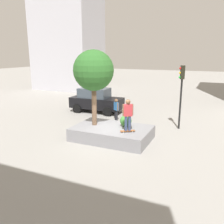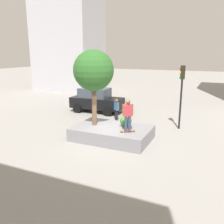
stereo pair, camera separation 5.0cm
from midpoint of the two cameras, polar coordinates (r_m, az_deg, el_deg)
The scene contains 10 objects.
ground_plane at distance 13.80m, azimuth -0.46°, elevation -6.79°, with size 120.00×120.00×0.00m, color gray.
planter_ledge at distance 13.86m, azimuth 0.10°, elevation -5.08°, with size 4.38×2.82×0.73m, color gray.
plaza_tree at distance 13.67m, azimuth -4.32°, elevation 9.77°, with size 2.32×2.32×4.36m.
boxwood_shrub at distance 13.83m, azimuth 3.44°, elevation -2.11°, with size 0.67×0.67×0.67m, color #3D7A33.
skateboard at distance 12.94m, azimuth 3.84°, elevation -4.54°, with size 0.78×0.63×0.07m.
skateboarder at distance 12.66m, azimuth 3.91°, elevation -0.19°, with size 0.51×0.42×1.73m.
sedan_parked at distance 20.18m, azimuth -3.69°, elevation 2.90°, with size 4.41×2.13×2.03m.
traffic_light_corner at distance 15.89m, azimuth 16.41°, elevation 5.97°, with size 0.37×0.35×4.13m.
traffic_light_median at distance 18.12m, azimuth -4.35°, elevation 8.11°, with size 0.36×0.37×4.48m.
pedestrian_crossing at distance 17.62m, azimuth 1.15°, elevation 0.97°, with size 0.45×0.41×1.62m.
Camera 2 is at (5.47, -11.69, 4.87)m, focal length 38.21 mm.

